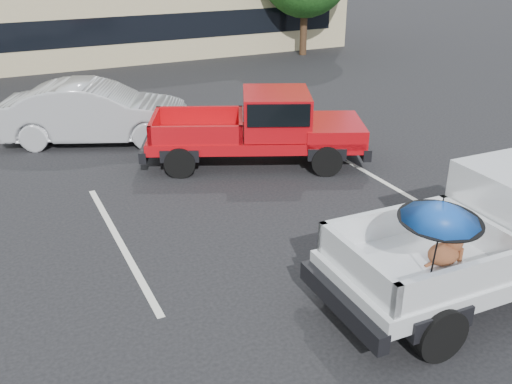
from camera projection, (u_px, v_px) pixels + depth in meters
ground at (320, 256)px, 9.85m from camera, size 90.00×90.00×0.00m
stripe_left at (120, 242)px, 10.29m from camera, size 0.12×5.00×0.01m
stripe_right at (387, 184)px, 12.69m from camera, size 0.12×5.00×0.01m
red_pickup at (269, 125)px, 13.53m from camera, size 5.57×3.84×1.74m
silver_sedan at (96, 112)px, 15.04m from camera, size 5.12×3.45×1.60m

